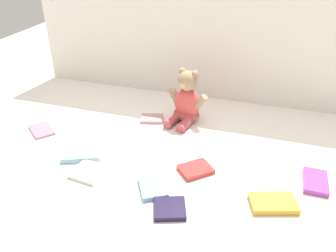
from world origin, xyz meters
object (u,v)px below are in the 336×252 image
book_case_3 (170,209)px  book_case_8 (153,187)px  book_case_0 (274,203)px  book_case_5 (89,172)px  book_case_4 (42,130)px  book_case_2 (315,182)px  book_case_7 (82,154)px  book_case_1 (196,169)px  teddy_bear (186,102)px  book_case_6 (152,119)px

book_case_3 → book_case_8: bearing=27.2°
book_case_0 → book_case_8: (-0.37, -0.04, -0.00)m
book_case_0 → book_case_5: (-0.60, -0.03, -0.00)m
book_case_4 → book_case_8: size_ratio=1.10×
book_case_0 → book_case_4: book_case_0 is taller
book_case_2 → book_case_8: (-0.49, -0.18, -0.00)m
book_case_7 → book_case_8: book_case_7 is taller
book_case_0 → book_case_4: size_ratio=1.12×
book_case_7 → book_case_1: bearing=72.6°
teddy_bear → book_case_5: teddy_bear is taller
book_case_5 → book_case_8: 0.23m
book_case_3 → book_case_7: bearing=46.7°
book_case_2 → book_case_8: 0.53m
book_case_5 → book_case_7: 0.11m
book_case_6 → book_case_7: bearing=-38.9°
book_case_0 → book_case_5: bearing=75.1°
teddy_bear → book_case_8: bearing=-74.6°
book_case_7 → book_case_4: bearing=-136.4°
book_case_1 → book_case_2: size_ratio=0.84×
book_case_8 → book_case_6: bearing=80.0°
book_case_2 → book_case_7: bearing=-173.5°
book_case_4 → book_case_7: size_ratio=0.88×
book_case_5 → book_case_7: (-0.07, 0.08, 0.00)m
book_case_1 → book_case_2: bearing=-124.5°
book_case_2 → book_case_6: size_ratio=1.33×
book_case_5 → book_case_6: bearing=176.5°
book_case_0 → book_case_8: size_ratio=1.23×
book_case_1 → book_case_2: 0.39m
book_case_8 → book_case_7: bearing=132.7°
book_case_3 → book_case_5: bearing=55.3°
book_case_7 → book_case_8: bearing=50.4°
book_case_1 → book_case_4: size_ratio=0.87×
teddy_bear → book_case_2: bearing=-16.1°
teddy_bear → book_case_6: 0.17m
book_case_1 → book_case_3: 0.21m
book_case_0 → book_case_3: size_ratio=1.47×
book_case_1 → book_case_5: book_case_1 is taller
book_case_1 → book_case_4: book_case_1 is taller
book_case_1 → book_case_6: book_case_1 is taller
book_case_7 → book_case_8: size_ratio=1.26×
teddy_bear → book_case_4: (-0.54, -0.27, -0.08)m
book_case_1 → book_case_3: size_ratio=1.15×
book_case_2 → book_case_7: (-0.80, -0.09, 0.00)m
book_case_1 → book_case_4: bearing=41.4°
book_case_4 → book_case_6: bearing=158.6°
book_case_0 → book_case_8: 0.37m
book_case_2 → book_case_4: bearing=179.0°
book_case_0 → book_case_1: bearing=52.7°
book_case_5 → book_case_2: bearing=110.2°
teddy_bear → book_case_3: bearing=-66.6°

